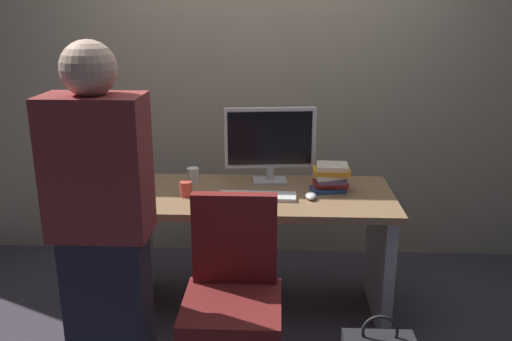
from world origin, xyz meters
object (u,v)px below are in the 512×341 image
Objects in this scene: desk at (256,229)px; cup_near_keyboard at (186,189)px; office_chair at (233,309)px; keyboard at (257,196)px; mouse at (311,196)px; book_stack at (331,177)px; person_at_desk at (103,236)px; monitor at (270,141)px; cup_by_monitor at (193,176)px.

cup_near_keyboard is at bearing -169.91° from desk.
office_chair is 10.96× the size of cup_near_keyboard.
office_chair is 2.19× the size of keyboard.
book_stack is at bearing 49.55° from mouse.
person_at_desk is at bearing -165.59° from office_chair.
person_at_desk is (-0.52, -0.13, 0.41)m from office_chair.
mouse reaches higher than keyboard.
monitor is 0.51m from cup_by_monitor.
person_at_desk is at bearing -139.31° from mouse.
mouse reaches higher than desk.
book_stack is at bearing -7.87° from cup_by_monitor.
keyboard is 0.40m from cup_near_keyboard.
desk is 0.50m from cup_by_monitor.
mouse is 0.44× the size of book_stack.
desk is at bearing -23.57° from cup_by_monitor.
office_chair is 1.10m from monitor.
book_stack is (0.81, 0.13, 0.04)m from cup_near_keyboard.
office_chair is 0.82m from mouse.
cup_near_keyboard is at bearing -179.11° from keyboard.
office_chair is 10.06× the size of cup_by_monitor.
cup_by_monitor reaches higher than desk.
mouse is 1.07× the size of cup_by_monitor.
book_stack is (0.41, 0.14, 0.07)m from keyboard.
book_stack is at bearing -22.65° from monitor.
desk is 18.16× the size of cup_near_keyboard.
desk is 1.66× the size of office_chair.
monitor is 0.58m from cup_near_keyboard.
mouse is (0.30, -0.00, 0.01)m from keyboard.
keyboard is 0.44m from book_stack.
desk is 2.88× the size of monitor.
monitor is 0.44m from mouse.
cup_near_keyboard is (-0.39, -0.07, 0.26)m from desk.
person_at_desk is at bearing -124.95° from desk.
keyboard is (0.09, 0.65, 0.32)m from office_chair.
book_stack is (0.42, 0.06, 0.30)m from desk.
desk is at bearing 165.03° from mouse.
cup_by_monitor reaches higher than mouse.
monitor is at bearing 4.19° from cup_by_monitor.
office_chair is at bearing -64.46° from cup_near_keyboard.
mouse is (0.23, -0.28, -0.24)m from monitor.
cup_near_keyboard is at bearing -90.54° from cup_by_monitor.
person_at_desk reaches higher than mouse.
office_chair is 0.73m from keyboard.
person_at_desk reaches higher than monitor.
book_stack is (0.35, -0.15, -0.17)m from monitor.
cup_near_keyboard is (-0.40, 0.01, 0.03)m from keyboard.
person_at_desk is (-0.60, -0.86, 0.32)m from desk.
mouse is (0.30, -0.08, 0.24)m from desk.
book_stack is (1.02, 0.92, -0.02)m from person_at_desk.
monitor is 0.38m from keyboard.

